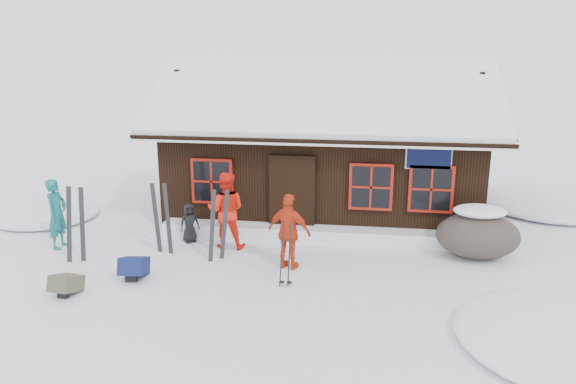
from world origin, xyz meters
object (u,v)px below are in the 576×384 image
(skier_orange_right, at_px, (289,232))
(skier_crouched, at_px, (190,223))
(skier_teal, at_px, (57,214))
(backpack_blue, at_px, (134,270))
(ski_pair_left, at_px, (76,226))
(backpack_olive, at_px, (67,287))
(boulder, at_px, (478,234))
(skier_orange_left, at_px, (226,210))
(ski_poles, at_px, (286,255))

(skier_orange_right, xyz_separation_m, skier_crouched, (-2.60, 1.25, -0.34))
(skier_teal, relative_size, backpack_blue, 2.54)
(ski_pair_left, height_order, backpack_olive, ski_pair_left)
(backpack_blue, distance_m, backpack_olive, 1.34)
(backpack_olive, bearing_deg, backpack_blue, 50.73)
(skier_teal, xyz_separation_m, boulder, (9.61, 0.78, -0.28))
(skier_teal, bearing_deg, skier_orange_left, -79.07)
(skier_teal, distance_m, skier_orange_left, 3.94)
(backpack_olive, bearing_deg, skier_orange_right, 32.55)
(skier_orange_left, height_order, skier_orange_right, skier_orange_left)
(skier_teal, xyz_separation_m, ski_poles, (5.58, -1.37, -0.16))
(ski_pair_left, bearing_deg, ski_poles, -13.49)
(skier_crouched, xyz_separation_m, backpack_olive, (-1.46, -3.13, -0.33))
(skier_teal, bearing_deg, backpack_olive, -145.43)
(skier_orange_right, bearing_deg, backpack_olive, 41.55)
(skier_crouched, xyz_separation_m, boulder, (6.69, -0.00, 0.06))
(skier_orange_left, distance_m, skier_crouched, 1.08)
(skier_teal, bearing_deg, ski_poles, -101.21)
(skier_orange_left, height_order, skier_crouched, skier_orange_left)
(ski_poles, bearing_deg, boulder, 28.00)
(skier_orange_right, relative_size, ski_poles, 1.17)
(skier_teal, height_order, backpack_blue, skier_teal)
(ski_pair_left, xyz_separation_m, backpack_blue, (1.58, -0.67, -0.65))
(skier_orange_right, height_order, ski_poles, skier_orange_right)
(skier_teal, height_order, skier_orange_left, skier_orange_left)
(skier_orange_left, distance_m, backpack_olive, 3.87)
(skier_orange_right, height_order, ski_pair_left, ski_pair_left)
(skier_crouched, bearing_deg, backpack_olive, -150.52)
(skier_orange_left, xyz_separation_m, ski_poles, (1.68, -1.94, -0.24))
(skier_teal, height_order, backpack_olive, skier_teal)
(backpack_blue, height_order, backpack_olive, backpack_blue)
(boulder, bearing_deg, skier_orange_left, -177.96)
(skier_orange_left, bearing_deg, skier_teal, 4.09)
(skier_teal, height_order, skier_crouched, skier_teal)
(boulder, relative_size, ski_pair_left, 1.04)
(backpack_olive, bearing_deg, skier_teal, 129.69)
(skier_crouched, relative_size, boulder, 0.52)
(skier_teal, height_order, skier_orange_right, skier_teal)
(skier_crouched, bearing_deg, skier_orange_left, -47.66)
(skier_orange_left, relative_size, skier_crouched, 1.89)
(skier_crouched, relative_size, ski_poles, 0.68)
(skier_orange_left, xyz_separation_m, boulder, (5.72, 0.20, -0.36))
(skier_orange_left, xyz_separation_m, backpack_blue, (-1.45, -2.00, -0.73))
(skier_teal, relative_size, skier_orange_left, 0.91)
(boulder, height_order, backpack_blue, boulder)
(skier_crouched, bearing_deg, skier_teal, 159.42)
(skier_crouched, xyz_separation_m, ski_poles, (2.65, -2.15, 0.19))
(backpack_blue, bearing_deg, skier_orange_right, 10.95)
(skier_orange_left, height_order, ski_poles, skier_orange_left)
(ski_poles, bearing_deg, skier_crouched, 140.98)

